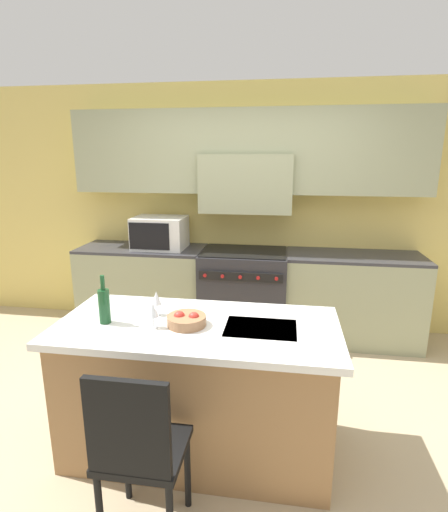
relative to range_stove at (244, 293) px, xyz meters
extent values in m
plane|color=tan|center=(0.00, -1.57, -0.48)|extent=(10.00, 10.00, 0.00)
cube|color=#DBC166|center=(0.00, 0.36, 0.87)|extent=(10.00, 0.06, 2.70)
cube|color=gray|center=(0.00, 0.16, 1.50)|extent=(3.68, 0.34, 0.85)
cube|color=gray|center=(0.00, 0.13, 1.17)|extent=(0.96, 0.40, 0.60)
cube|color=gray|center=(-1.15, 0.02, -0.02)|extent=(1.38, 0.62, 0.91)
cube|color=#333338|center=(-1.15, 0.02, 0.45)|extent=(1.38, 0.62, 0.03)
cube|color=gray|center=(1.15, 0.02, -0.02)|extent=(1.38, 0.62, 0.91)
cube|color=#333338|center=(1.15, 0.02, 0.45)|extent=(1.38, 0.62, 0.03)
cube|color=#2D2D33|center=(0.00, 0.00, -0.01)|extent=(0.91, 0.66, 0.94)
cube|color=black|center=(0.00, 0.00, 0.47)|extent=(0.88, 0.61, 0.01)
cube|color=black|center=(0.00, -0.34, 0.29)|extent=(0.84, 0.02, 0.09)
cylinder|color=#B21E1E|center=(-0.36, -0.35, 0.29)|extent=(0.04, 0.02, 0.04)
cylinder|color=#B21E1E|center=(-0.18, -0.35, 0.29)|extent=(0.04, 0.02, 0.04)
cylinder|color=#B21E1E|center=(0.00, -0.35, 0.29)|extent=(0.04, 0.02, 0.04)
cylinder|color=#B21E1E|center=(0.18, -0.35, 0.29)|extent=(0.04, 0.02, 0.04)
cylinder|color=#B21E1E|center=(0.36, -0.35, 0.29)|extent=(0.04, 0.02, 0.04)
cube|color=silver|center=(-0.93, 0.02, 0.64)|extent=(0.56, 0.43, 0.35)
cube|color=black|center=(-0.98, -0.20, 0.64)|extent=(0.43, 0.01, 0.28)
cube|color=olive|center=(-0.11, -1.83, -0.04)|extent=(1.68, 0.78, 0.87)
cube|color=white|center=(-0.11, -1.83, 0.41)|extent=(1.79, 0.85, 0.04)
cube|color=#2D2D30|center=(0.30, -1.83, 0.43)|extent=(0.44, 0.32, 0.01)
cylinder|color=#B2B2B7|center=(0.30, -1.64, 0.43)|extent=(0.02, 0.02, 0.00)
cube|color=black|center=(-0.25, -2.47, 0.02)|extent=(0.42, 0.40, 0.04)
cube|color=black|center=(-0.25, -2.65, 0.28)|extent=(0.40, 0.04, 0.49)
cylinder|color=black|center=(-0.42, -2.30, -0.24)|extent=(0.04, 0.04, 0.47)
cylinder|color=black|center=(-0.07, -2.30, -0.24)|extent=(0.04, 0.04, 0.47)
cylinder|color=#194723|center=(-0.69, -1.90, 0.54)|extent=(0.07, 0.07, 0.22)
cylinder|color=#194723|center=(-0.69, -1.90, 0.70)|extent=(0.03, 0.03, 0.09)
cylinder|color=white|center=(-0.36, -1.93, 0.44)|extent=(0.06, 0.06, 0.01)
cylinder|color=white|center=(-0.36, -1.93, 0.47)|extent=(0.01, 0.01, 0.07)
cone|color=white|center=(-0.36, -1.93, 0.55)|extent=(0.07, 0.07, 0.09)
cylinder|color=white|center=(-0.40, -1.72, 0.44)|extent=(0.06, 0.06, 0.01)
cylinder|color=white|center=(-0.40, -1.72, 0.47)|extent=(0.01, 0.01, 0.07)
cone|color=white|center=(-0.40, -1.72, 0.55)|extent=(0.07, 0.07, 0.09)
cylinder|color=#996B47|center=(-0.17, -1.86, 0.47)|extent=(0.24, 0.24, 0.06)
sphere|color=red|center=(-0.21, -1.86, 0.49)|extent=(0.07, 0.07, 0.07)
sphere|color=red|center=(-0.12, -1.86, 0.49)|extent=(0.07, 0.07, 0.07)
camera|label=1|loc=(0.42, -4.11, 1.48)|focal=28.00mm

